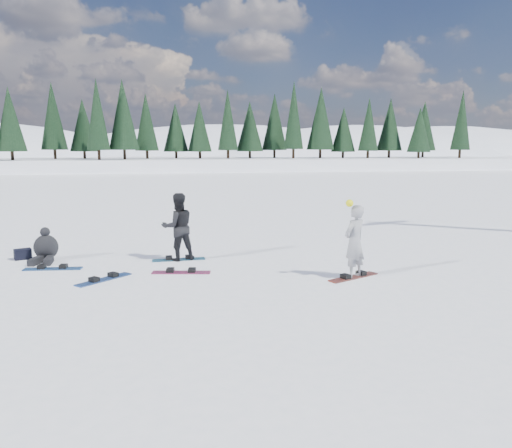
{
  "coord_description": "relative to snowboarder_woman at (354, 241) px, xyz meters",
  "views": [
    {
      "loc": [
        -2.58,
        -12.74,
        3.26
      ],
      "look_at": [
        -0.3,
        0.74,
        1.1
      ],
      "focal_mm": 35.0,
      "sensor_mm": 36.0,
      "label": 1
    }
  ],
  "objects": [
    {
      "name": "alpine_backdrop",
      "position": [
        -13.55,
        190.43,
        -14.9
      ],
      "size": [
        412.5,
        227.0,
        53.2
      ],
      "color": "white",
      "rests_on": "ground"
    },
    {
      "name": "seated_rider",
      "position": [
        -8.01,
        3.3,
        -0.56
      ],
      "size": [
        0.73,
        1.15,
        0.95
      ],
      "rotation": [
        0.0,
        0.0,
        -0.09
      ],
      "color": "black",
      "rests_on": "ground"
    },
    {
      "name": "gear_bag",
      "position": [
        -8.71,
        3.56,
        -0.77
      ],
      "size": [
        0.53,
        0.46,
        0.3
      ],
      "primitive_type": "cube",
      "rotation": [
        0.0,
        0.0,
        0.42
      ],
      "color": "black",
      "rests_on": "ground"
    },
    {
      "name": "snowboarder_woman",
      "position": [
        0.0,
        0.0,
        0.0
      ],
      "size": [
        0.8,
        0.73,
        1.98
      ],
      "rotation": [
        0.0,
        0.0,
        3.73
      ],
      "color": "#939498",
      "rests_on": "ground"
    },
    {
      "name": "snowboard_man",
      "position": [
        -4.26,
        2.69,
        -0.91
      ],
      "size": [
        1.51,
        0.34,
        0.03
      ],
      "primitive_type": "cube",
      "rotation": [
        0.0,
        0.0,
        0.04
      ],
      "color": "#165979",
      "rests_on": "ground"
    },
    {
      "name": "snowboarder_man",
      "position": [
        -4.26,
        2.69,
        0.04
      ],
      "size": [
        1.1,
        0.95,
        1.94
      ],
      "primitive_type": "imported",
      "rotation": [
        0.0,
        0.0,
        3.4
      ],
      "color": "black",
      "rests_on": "ground"
    },
    {
      "name": "snowboard_woman",
      "position": [
        0.0,
        0.0,
        -0.91
      ],
      "size": [
        1.47,
        0.92,
        0.03
      ],
      "primitive_type": "cube",
      "rotation": [
        0.0,
        0.0,
        0.46
      ],
      "color": "maroon",
      "rests_on": "ground"
    },
    {
      "name": "snowboard_loose_c",
      "position": [
        -7.58,
        2.15,
        -0.91
      ],
      "size": [
        1.52,
        0.42,
        0.03
      ],
      "primitive_type": "cube",
      "rotation": [
        0.0,
        0.0,
        -0.09
      ],
      "color": "navy",
      "rests_on": "ground"
    },
    {
      "name": "ground",
      "position": [
        -1.82,
        1.27,
        -0.92
      ],
      "size": [
        420.0,
        420.0,
        0.0
      ],
      "primitive_type": "plane",
      "color": "white",
      "rests_on": "ground"
    },
    {
      "name": "snowboard_loose_b",
      "position": [
        -4.22,
        1.19,
        -0.91
      ],
      "size": [
        1.53,
        0.53,
        0.03
      ],
      "primitive_type": "cube",
      "rotation": [
        0.0,
        0.0,
        -0.17
      ],
      "color": "#9B2155",
      "rests_on": "ground"
    },
    {
      "name": "snowboard_loose_a",
      "position": [
        -6.1,
        0.82,
        -0.91
      ],
      "size": [
        1.27,
        1.25,
        0.03
      ],
      "primitive_type": "cube",
      "rotation": [
        0.0,
        0.0,
        0.77
      ],
      "color": "navy",
      "rests_on": "ground"
    }
  ]
}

